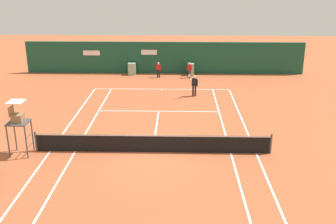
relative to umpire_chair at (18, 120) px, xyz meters
The scene contains 9 objects.
ground_plane 6.94m from the umpire_chair, ahead, with size 80.00×80.00×0.01m.
tennis_net 6.76m from the umpire_chair, ahead, with size 12.10×0.10×1.07m.
sponsor_back_wall 18.58m from the umpire_chair, 69.22° to the left, with size 25.00×1.02×2.85m.
umpire_chair is the anchor object (origin of this frame).
player_on_baseline 13.75m from the umpire_chair, 48.56° to the left, with size 0.78×0.65×1.81m.
ball_kid_right_post 18.12m from the umpire_chair, 60.71° to the left, with size 0.45×0.20×1.36m.
ball_kid_left_post 16.97m from the umpire_chair, 68.64° to the left, with size 0.45×0.20×1.36m.
tennis_ball_mid_court 11.74m from the umpire_chair, 32.06° to the left, with size 0.07×0.07×0.07m, color #CCE033.
tennis_ball_near_service_line 10.65m from the umpire_chair, 43.41° to the left, with size 0.07×0.07×0.07m, color #CCE033.
Camera 1 is at (1.28, -18.72, 8.75)m, focal length 42.89 mm.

